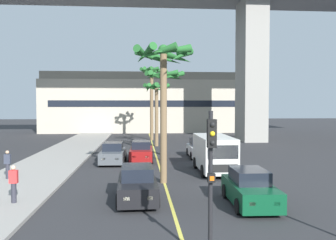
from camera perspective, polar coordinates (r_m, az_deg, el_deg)
sidewalk_left at (r=20.62m, az=-23.59°, el=-9.78°), size 4.80×80.00×0.15m
lane_stripe_center at (r=27.41m, az=-1.64°, el=-6.73°), size 0.14×56.00×0.01m
pier_building_backdrop at (r=58.61m, az=-3.16°, el=2.74°), size 33.83×8.04×9.54m
car_queue_front at (r=27.77m, az=-4.31°, el=-5.13°), size 1.93×4.15×1.56m
car_queue_second at (r=16.11m, az=13.00°, el=-10.70°), size 1.94×4.15×1.56m
car_queue_third at (r=27.02m, az=-8.82°, el=-5.36°), size 1.90×4.13×1.56m
car_queue_fourth at (r=16.52m, az=-4.96°, el=-10.32°), size 1.93×4.15×1.56m
car_queue_fifth at (r=29.79m, az=5.05°, el=-4.62°), size 1.88×4.13×1.56m
delivery_van at (r=23.18m, az=7.39°, el=-5.23°), size 2.18×5.26×2.36m
traffic_light_median_near at (r=9.72m, az=6.93°, el=-7.34°), size 0.24×0.37×4.20m
traffic_light_median_far at (r=27.15m, az=-0.46°, el=-1.06°), size 0.24×0.37×4.20m
palm_tree_near_median at (r=19.83m, az=-0.66°, el=8.38°), size 3.43×3.40×7.70m
palm_tree_mid_median at (r=44.12m, az=-2.67°, el=6.10°), size 3.05×3.04×9.13m
palm_tree_far_median at (r=37.56m, az=-1.84°, el=4.17°), size 2.92×2.92×6.79m
palm_tree_farthest_median at (r=30.55m, az=-0.55°, el=5.76°), size 3.48×3.49×7.38m
pedestrian_near_crosswalk at (r=16.86m, az=-23.56°, el=-9.29°), size 0.34×0.22×1.62m
pedestrian_mid_block at (r=22.37m, az=-24.39°, el=-6.45°), size 0.34×0.22×1.62m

